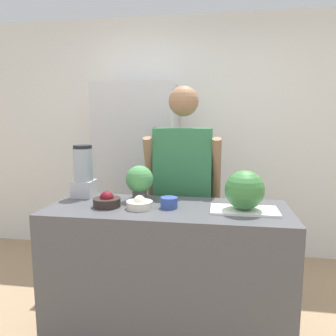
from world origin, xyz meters
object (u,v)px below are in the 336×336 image
at_px(bowl_small_blue, 169,203).
at_px(potted_plant, 140,181).
at_px(person, 183,197).
at_px(bowl_cherries, 107,201).
at_px(refrigerator, 139,175).
at_px(watermelon, 245,190).
at_px(bowl_cream, 140,204).
at_px(blender, 83,172).

distance_m(bowl_small_blue, potted_plant, 0.29).
distance_m(person, bowl_cherries, 0.70).
xyz_separation_m(refrigerator, watermelon, (0.99, -1.29, 0.16)).
xyz_separation_m(watermelon, bowl_cherries, (-0.87, -0.03, -0.10)).
distance_m(person, watermelon, 0.70).
xyz_separation_m(refrigerator, bowl_cream, (0.34, -1.33, 0.06)).
xyz_separation_m(person, blender, (-0.69, -0.31, 0.23)).
height_order(bowl_cherries, potted_plant, potted_plant).
bearing_deg(bowl_small_blue, refrigerator, 112.01).
distance_m(watermelon, potted_plant, 0.71).
distance_m(refrigerator, bowl_small_blue, 1.39).
bearing_deg(bowl_small_blue, blender, 162.72).
xyz_separation_m(bowl_cherries, blender, (-0.26, 0.24, 0.14)).
relative_size(watermelon, bowl_small_blue, 2.22).
bearing_deg(potted_plant, blender, 173.04).
height_order(watermelon, blender, blender).
xyz_separation_m(bowl_cherries, bowl_small_blue, (0.40, 0.04, -0.00)).
height_order(blender, potted_plant, blender).
xyz_separation_m(bowl_cherries, potted_plant, (0.17, 0.19, 0.10)).
xyz_separation_m(watermelon, bowl_cream, (-0.65, -0.04, -0.10)).
distance_m(watermelon, blender, 1.14).
bearing_deg(potted_plant, watermelon, -12.97).
relative_size(blender, potted_plant, 1.53).
distance_m(bowl_cream, blender, 0.56).
bearing_deg(person, bowl_cream, -111.12).
bearing_deg(blender, potted_plant, -6.96).
bearing_deg(bowl_small_blue, bowl_cream, -166.43).
relative_size(person, watermelon, 7.32).
height_order(refrigerator, bowl_small_blue, refrigerator).
xyz_separation_m(refrigerator, bowl_small_blue, (0.52, -1.29, 0.06)).
xyz_separation_m(watermelon, potted_plant, (-0.69, 0.16, 0.01)).
height_order(person, blender, person).
xyz_separation_m(person, bowl_small_blue, (-0.03, -0.51, 0.08)).
bearing_deg(watermelon, bowl_cream, -176.82).
bearing_deg(refrigerator, bowl_small_blue, -67.99).
height_order(watermelon, bowl_cherries, watermelon).
relative_size(bowl_small_blue, potted_plant, 0.44).
bearing_deg(bowl_cherries, blender, 136.96).
bearing_deg(refrigerator, potted_plant, -75.61).
relative_size(watermelon, bowl_cherries, 1.37).
distance_m(person, bowl_cream, 0.60).
distance_m(bowl_cherries, bowl_cream, 0.22).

